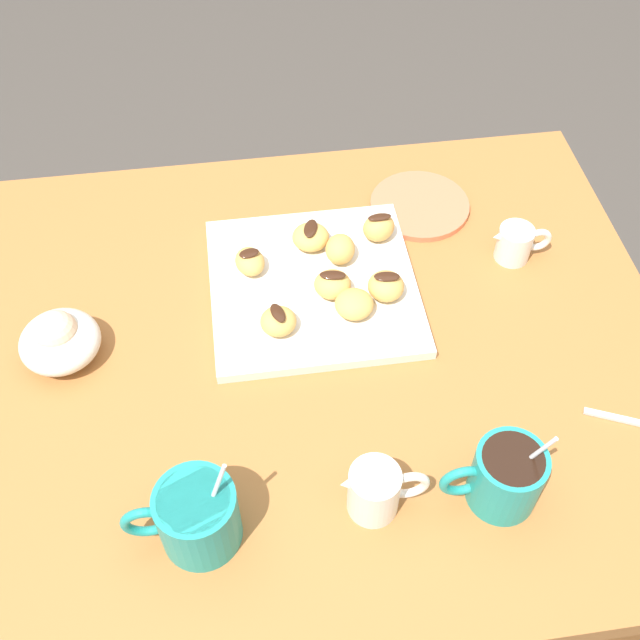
{
  "coord_description": "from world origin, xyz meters",
  "views": [
    {
      "loc": [
        0.09,
        0.63,
        1.58
      ],
      "look_at": [
        0.0,
        -0.03,
        0.77
      ],
      "focal_mm": 43.03,
      "sensor_mm": 36.0,
      "label": 1
    }
  ],
  "objects_px": {
    "chocolate_sauce_pitcher": "(516,242)",
    "beignet_6": "(333,284)",
    "beignet_3": "(340,249)",
    "beignet_5": "(379,227)",
    "saucer_coral_left": "(420,205)",
    "coffee_mug_teal_right": "(196,516)",
    "beignet_4": "(354,304)",
    "beignet_2": "(278,321)",
    "ice_cream_bowl": "(59,339)",
    "beignet_1": "(386,286)",
    "coffee_mug_teal_left": "(505,476)",
    "beignet_7": "(250,262)",
    "cream_pitcher_white": "(376,489)",
    "pastry_plate_square": "(312,286)",
    "beignet_0": "(311,237)",
    "dining_table": "(323,403)"
  },
  "relations": [
    {
      "from": "beignet_1",
      "to": "beignet_3",
      "type": "height_order",
      "value": "beignet_3"
    },
    {
      "from": "coffee_mug_teal_right",
      "to": "cream_pitcher_white",
      "type": "height_order",
      "value": "coffee_mug_teal_right"
    },
    {
      "from": "ice_cream_bowl",
      "to": "beignet_6",
      "type": "distance_m",
      "value": 0.38
    },
    {
      "from": "coffee_mug_teal_right",
      "to": "beignet_0",
      "type": "height_order",
      "value": "coffee_mug_teal_right"
    },
    {
      "from": "coffee_mug_teal_right",
      "to": "beignet_7",
      "type": "relative_size",
      "value": 2.62
    },
    {
      "from": "beignet_1",
      "to": "beignet_2",
      "type": "relative_size",
      "value": 1.05
    },
    {
      "from": "beignet_2",
      "to": "beignet_3",
      "type": "bearing_deg",
      "value": -130.86
    },
    {
      "from": "pastry_plate_square",
      "to": "beignet_0",
      "type": "distance_m",
      "value": 0.08
    },
    {
      "from": "cream_pitcher_white",
      "to": "beignet_0",
      "type": "bearing_deg",
      "value": -87.49
    },
    {
      "from": "chocolate_sauce_pitcher",
      "to": "beignet_6",
      "type": "height_order",
      "value": "chocolate_sauce_pitcher"
    },
    {
      "from": "cream_pitcher_white",
      "to": "beignet_7",
      "type": "height_order",
      "value": "cream_pitcher_white"
    },
    {
      "from": "coffee_mug_teal_right",
      "to": "beignet_1",
      "type": "height_order",
      "value": "coffee_mug_teal_right"
    },
    {
      "from": "beignet_2",
      "to": "beignet_4",
      "type": "xyz_separation_m",
      "value": [
        -0.11,
        -0.02,
        0.0
      ]
    },
    {
      "from": "pastry_plate_square",
      "to": "chocolate_sauce_pitcher",
      "type": "relative_size",
      "value": 3.2
    },
    {
      "from": "beignet_1",
      "to": "beignet_5",
      "type": "distance_m",
      "value": 0.12
    },
    {
      "from": "coffee_mug_teal_right",
      "to": "beignet_4",
      "type": "height_order",
      "value": "coffee_mug_teal_right"
    },
    {
      "from": "coffee_mug_teal_left",
      "to": "beignet_5",
      "type": "bearing_deg",
      "value": -81.67
    },
    {
      "from": "coffee_mug_teal_left",
      "to": "beignet_1",
      "type": "xyz_separation_m",
      "value": [
        0.07,
        -0.31,
        -0.01
      ]
    },
    {
      "from": "coffee_mug_teal_right",
      "to": "coffee_mug_teal_left",
      "type": "bearing_deg",
      "value": 180.0
    },
    {
      "from": "ice_cream_bowl",
      "to": "beignet_4",
      "type": "xyz_separation_m",
      "value": [
        -0.4,
        -0.01,
        -0.0
      ]
    },
    {
      "from": "ice_cream_bowl",
      "to": "beignet_1",
      "type": "distance_m",
      "value": 0.45
    },
    {
      "from": "beignet_3",
      "to": "cream_pitcher_white",
      "type": "bearing_deg",
      "value": 86.96
    },
    {
      "from": "beignet_2",
      "to": "beignet_3",
      "type": "distance_m",
      "value": 0.16
    },
    {
      "from": "pastry_plate_square",
      "to": "beignet_5",
      "type": "distance_m",
      "value": 0.14
    },
    {
      "from": "beignet_0",
      "to": "ice_cream_bowl",
      "type": "bearing_deg",
      "value": 22.25
    },
    {
      "from": "coffee_mug_teal_left",
      "to": "beignet_6",
      "type": "height_order",
      "value": "coffee_mug_teal_left"
    },
    {
      "from": "beignet_4",
      "to": "beignet_5",
      "type": "xyz_separation_m",
      "value": [
        -0.06,
        -0.14,
        0.0
      ]
    },
    {
      "from": "ice_cream_bowl",
      "to": "chocolate_sauce_pitcher",
      "type": "distance_m",
      "value": 0.66
    },
    {
      "from": "cream_pitcher_white",
      "to": "ice_cream_bowl",
      "type": "height_order",
      "value": "ice_cream_bowl"
    },
    {
      "from": "saucer_coral_left",
      "to": "beignet_0",
      "type": "height_order",
      "value": "beignet_0"
    },
    {
      "from": "saucer_coral_left",
      "to": "beignet_3",
      "type": "xyz_separation_m",
      "value": [
        0.15,
        0.11,
        0.03
      ]
    },
    {
      "from": "saucer_coral_left",
      "to": "ice_cream_bowl",
      "type": "bearing_deg",
      "value": 22.11
    },
    {
      "from": "saucer_coral_left",
      "to": "beignet_1",
      "type": "bearing_deg",
      "value": 63.43
    },
    {
      "from": "cream_pitcher_white",
      "to": "beignet_3",
      "type": "height_order",
      "value": "cream_pitcher_white"
    },
    {
      "from": "ice_cream_bowl",
      "to": "beignet_6",
      "type": "relative_size",
      "value": 2.04
    },
    {
      "from": "beignet_2",
      "to": "beignet_6",
      "type": "relative_size",
      "value": 0.94
    },
    {
      "from": "chocolate_sauce_pitcher",
      "to": "saucer_coral_left",
      "type": "bearing_deg",
      "value": -47.58
    },
    {
      "from": "coffee_mug_teal_left",
      "to": "saucer_coral_left",
      "type": "distance_m",
      "value": 0.5
    },
    {
      "from": "beignet_2",
      "to": "pastry_plate_square",
      "type": "bearing_deg",
      "value": -125.98
    },
    {
      "from": "ice_cream_bowl",
      "to": "saucer_coral_left",
      "type": "relative_size",
      "value": 0.68
    },
    {
      "from": "beignet_3",
      "to": "coffee_mug_teal_right",
      "type": "bearing_deg",
      "value": 60.46
    },
    {
      "from": "beignet_3",
      "to": "beignet_5",
      "type": "relative_size",
      "value": 1.02
    },
    {
      "from": "dining_table",
      "to": "beignet_7",
      "type": "height_order",
      "value": "beignet_7"
    },
    {
      "from": "saucer_coral_left",
      "to": "beignet_5",
      "type": "distance_m",
      "value": 0.11
    },
    {
      "from": "beignet_3",
      "to": "beignet_6",
      "type": "bearing_deg",
      "value": 71.98
    },
    {
      "from": "pastry_plate_square",
      "to": "saucer_coral_left",
      "type": "distance_m",
      "value": 0.24
    },
    {
      "from": "coffee_mug_teal_left",
      "to": "coffee_mug_teal_right",
      "type": "xyz_separation_m",
      "value": [
        0.35,
        -0.0,
        0.0
      ]
    },
    {
      "from": "coffee_mug_teal_left",
      "to": "chocolate_sauce_pitcher",
      "type": "height_order",
      "value": "coffee_mug_teal_left"
    },
    {
      "from": "beignet_5",
      "to": "beignet_6",
      "type": "bearing_deg",
      "value": 50.07
    },
    {
      "from": "coffee_mug_teal_right",
      "to": "beignet_7",
      "type": "xyz_separation_m",
      "value": [
        -0.09,
        -0.39,
        -0.02
      ]
    }
  ]
}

